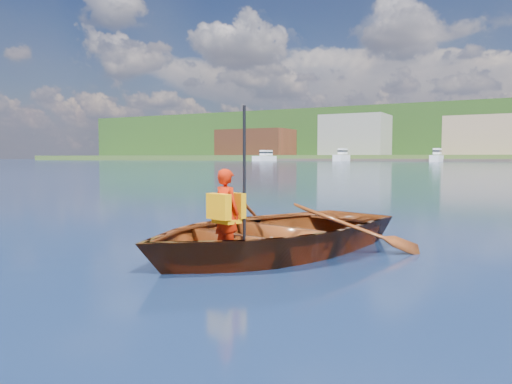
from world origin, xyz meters
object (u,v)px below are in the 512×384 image
(dock, at_px, (503,160))
(marina_yachts, at_px, (501,157))
(rowboat, at_px, (270,232))
(child_paddler, at_px, (227,211))

(dock, relative_size, marina_yachts, 1.14)
(rowboat, xyz_separation_m, dock, (-2.87, 148.50, 0.12))
(rowboat, relative_size, child_paddler, 2.70)
(dock, bearing_deg, child_paddler, -88.94)
(rowboat, distance_m, child_paddler, 0.98)
(rowboat, bearing_deg, marina_yachts, 91.28)
(dock, bearing_deg, marina_yachts, -94.12)
(dock, distance_m, marina_yachts, 4.78)
(rowboat, relative_size, marina_yachts, 0.03)
(rowboat, bearing_deg, child_paddler, -97.43)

